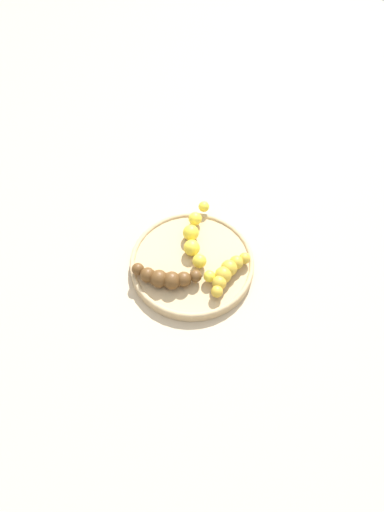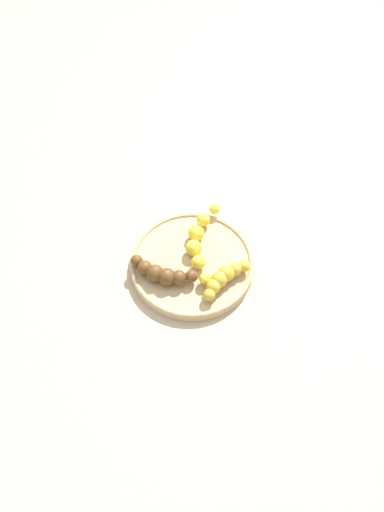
# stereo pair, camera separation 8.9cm
# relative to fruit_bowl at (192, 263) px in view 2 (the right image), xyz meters

# --- Properties ---
(ground_plane) EXTENTS (2.40, 2.40, 0.00)m
(ground_plane) POSITION_rel_fruit_bowl_xyz_m (0.00, 0.00, -0.01)
(ground_plane) COLOR tan
(fruit_bowl) EXTENTS (0.25, 0.25, 0.02)m
(fruit_bowl) POSITION_rel_fruit_bowl_xyz_m (0.00, 0.00, 0.00)
(fruit_bowl) COLOR tan
(fruit_bowl) RESTS_ON ground_plane
(banana_yellow) EXTENTS (0.13, 0.16, 0.03)m
(banana_yellow) POSITION_rel_fruit_bowl_xyz_m (0.02, -0.04, 0.02)
(banana_yellow) COLOR yellow
(banana_yellow) RESTS_ON fruit_bowl
(banana_overripe) EXTENTS (0.12, 0.08, 0.03)m
(banana_overripe) POSITION_rel_fruit_bowl_xyz_m (0.01, 0.07, 0.02)
(banana_overripe) COLOR #593819
(banana_overripe) RESTS_ON fruit_bowl
(banana_spotted) EXTENTS (0.04, 0.12, 0.03)m
(banana_spotted) POSITION_rel_fruit_bowl_xyz_m (-0.08, -0.01, 0.02)
(banana_spotted) COLOR gold
(banana_spotted) RESTS_ON fruit_bowl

